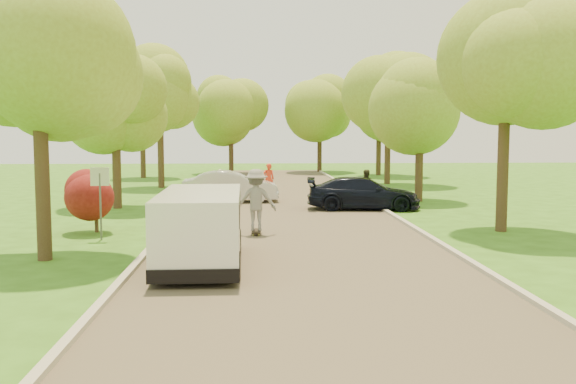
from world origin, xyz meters
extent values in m
plane|color=#326317|center=(0.00, 0.00, 0.00)|extent=(100.00, 100.00, 0.00)
cube|color=#4C4438|center=(0.00, 8.00, 0.01)|extent=(8.00, 60.00, 0.01)
cube|color=#B2AD9E|center=(-4.05, 8.00, 0.06)|extent=(0.18, 60.00, 0.12)
cube|color=#B2AD9E|center=(4.05, 8.00, 0.06)|extent=(0.18, 60.00, 0.12)
cylinder|color=#59595E|center=(-5.80, 4.00, 1.00)|extent=(0.06, 0.06, 2.00)
cube|color=white|center=(-5.80, 4.00, 1.90)|extent=(0.55, 0.04, 0.55)
cylinder|color=#382619|center=(-6.30, 5.50, 0.35)|extent=(0.12, 0.12, 0.70)
sphere|color=#590F0F|center=(-6.30, 5.50, 1.10)|extent=(1.70, 1.70, 1.70)
cylinder|color=#382619|center=(-6.50, 1.00, 1.80)|extent=(0.36, 0.36, 3.60)
sphere|color=olive|center=(-6.50, 1.00, 4.98)|extent=(4.60, 4.60, 4.60)
sphere|color=olive|center=(-5.81, 1.00, 5.67)|extent=(3.45, 3.45, 3.45)
cylinder|color=#382619|center=(-7.00, 12.00, 1.57)|extent=(0.36, 0.36, 3.15)
sphere|color=olive|center=(-7.00, 12.00, 4.41)|extent=(4.20, 4.20, 4.20)
sphere|color=olive|center=(-6.37, 12.00, 5.04)|extent=(3.15, 3.15, 3.15)
cylinder|color=#382619|center=(-6.60, 22.00, 1.91)|extent=(0.36, 0.36, 3.83)
sphere|color=olive|center=(-6.60, 22.00, 5.27)|extent=(4.80, 4.80, 4.80)
sphere|color=olive|center=(-5.88, 22.00, 5.99)|extent=(3.60, 3.60, 3.60)
cylinder|color=#382619|center=(6.80, 5.00, 1.91)|extent=(0.36, 0.36, 3.83)
sphere|color=olive|center=(6.80, 5.00, 5.33)|extent=(5.00, 5.00, 5.00)
sphere|color=olive|center=(7.55, 5.00, 6.08)|extent=(3.75, 3.75, 3.75)
cylinder|color=#382619|center=(6.40, 14.00, 1.69)|extent=(0.36, 0.36, 3.38)
sphere|color=olive|center=(6.40, 14.00, 4.70)|extent=(4.40, 4.40, 4.40)
sphere|color=olive|center=(7.06, 14.00, 5.36)|extent=(3.30, 3.30, 3.30)
cylinder|color=#382619|center=(7.00, 24.00, 2.02)|extent=(0.36, 0.36, 4.05)
sphere|color=olive|center=(7.00, 24.00, 5.61)|extent=(5.20, 5.20, 5.20)
sphere|color=olive|center=(7.78, 24.00, 6.39)|extent=(3.90, 3.90, 3.90)
cylinder|color=#382619|center=(-9.00, 30.00, 1.80)|extent=(0.36, 0.36, 3.60)
sphere|color=olive|center=(-9.00, 30.00, 5.10)|extent=(5.00, 5.00, 5.00)
sphere|color=olive|center=(-8.25, 30.00, 5.85)|extent=(3.75, 3.75, 3.75)
cylinder|color=#382619|center=(8.00, 32.00, 1.91)|extent=(0.36, 0.36, 3.83)
sphere|color=olive|center=(8.00, 32.00, 5.33)|extent=(5.00, 5.00, 5.00)
sphere|color=olive|center=(8.75, 32.00, 6.08)|extent=(3.75, 3.75, 3.75)
cylinder|color=#382619|center=(-3.00, 34.00, 1.69)|extent=(0.36, 0.36, 3.38)
sphere|color=olive|center=(-3.00, 34.00, 4.81)|extent=(4.80, 4.80, 4.80)
sphere|color=olive|center=(-2.28, 34.00, 5.53)|extent=(3.60, 3.60, 3.60)
cylinder|color=#382619|center=(4.00, 36.00, 1.80)|extent=(0.36, 0.36, 3.60)
sphere|color=olive|center=(4.00, 36.00, 5.10)|extent=(5.00, 5.00, 5.00)
sphere|color=olive|center=(4.75, 36.00, 5.85)|extent=(3.75, 3.75, 3.75)
cube|color=white|center=(-2.50, 0.04, 0.99)|extent=(1.95, 4.76, 1.63)
cube|color=black|center=(-2.50, 0.04, 0.30)|extent=(1.97, 4.86, 0.30)
cube|color=black|center=(-2.50, 0.29, 1.38)|extent=(1.95, 3.38, 0.54)
cylinder|color=black|center=(-3.31, -1.55, 0.33)|extent=(0.25, 0.65, 0.65)
cylinder|color=black|center=(-1.64, -1.52, 0.33)|extent=(0.25, 0.65, 0.65)
cylinder|color=black|center=(-3.36, 1.60, 0.33)|extent=(0.25, 0.65, 0.65)
cylinder|color=black|center=(-1.69, 1.63, 0.33)|extent=(0.25, 0.65, 0.65)
imported|color=silver|center=(-2.30, 14.13, 0.72)|extent=(4.40, 1.63, 1.44)
imported|color=black|center=(3.30, 11.01, 0.68)|extent=(4.81, 2.31, 1.35)
cube|color=black|center=(-1.16, 4.74, 0.12)|extent=(0.30, 1.00, 0.02)
cylinder|color=#BFCC4C|center=(-1.06, 5.10, 0.05)|extent=(0.04, 0.08, 0.08)
cylinder|color=#BFCC4C|center=(-1.24, 5.10, 0.05)|extent=(0.04, 0.08, 0.08)
cylinder|color=#BFCC4C|center=(-1.08, 4.39, 0.05)|extent=(0.04, 0.08, 0.08)
cylinder|color=#BFCC4C|center=(-1.26, 4.39, 0.05)|extent=(0.04, 0.08, 0.08)
imported|color=slate|center=(-1.16, 4.74, 1.10)|extent=(1.27, 0.75, 1.94)
imported|color=red|center=(-0.49, 17.63, 0.80)|extent=(0.63, 0.46, 1.60)
imported|color=#33341F|center=(3.80, 13.34, 0.76)|extent=(0.91, 0.83, 1.52)
camera|label=1|loc=(-1.19, -15.25, 3.24)|focal=40.00mm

